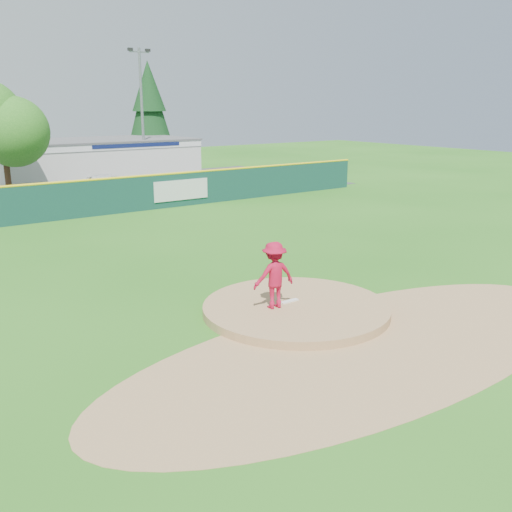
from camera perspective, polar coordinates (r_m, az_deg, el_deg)
ground at (r=16.97m, az=4.00°, el=-5.66°), size 120.00×120.00×0.00m
pitchers_mound at (r=16.97m, az=4.00°, el=-5.66°), size 5.50×5.50×0.50m
pitching_rubber at (r=17.09m, az=3.37°, el=-4.53°), size 0.60×0.15×0.04m
infield_dirt_arc at (r=14.97m, az=11.49°, el=-8.81°), size 15.40×15.40×0.01m
parking_lot at (r=40.87m, az=-21.25°, el=5.56°), size 44.00×16.00×0.02m
pitcher at (r=16.33m, az=1.83°, el=-1.92°), size 1.36×0.91×1.95m
van at (r=38.95m, az=-14.47°, el=6.83°), size 6.00×4.45×1.51m
pool_building_grp at (r=47.21m, az=-15.99°, el=9.16°), size 15.20×8.20×3.31m
fence_banners at (r=31.26m, az=-22.45°, el=4.68°), size 22.01×0.04×1.20m
outfield_fence at (r=32.18m, az=-17.13°, el=5.58°), size 40.00×0.14×2.07m
deciduous_tree at (r=38.04m, az=-24.03°, el=11.57°), size 5.60×5.60×7.36m
conifer_tree at (r=53.45m, az=-10.62°, el=14.25°), size 4.40×4.40×9.50m
light_pole_right at (r=45.41m, az=-11.33°, el=14.14°), size 1.75×0.25×10.00m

